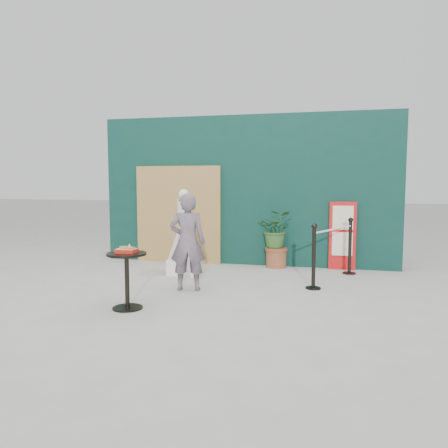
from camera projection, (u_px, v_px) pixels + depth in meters
ground at (203, 305)px, 5.96m from camera, size 60.00×60.00×0.00m
back_wall at (247, 190)px, 8.86m from camera, size 6.00×0.30×3.00m
bamboo_fence at (178, 215)px, 9.04m from camera, size 1.80×0.08×2.00m
woman at (188, 242)px, 6.72m from camera, size 0.61×0.46×1.51m
menu_board at (342, 236)px, 8.31m from camera, size 0.50×0.07×1.30m
statue at (184, 239)px, 7.93m from camera, size 0.60×0.60×1.55m
cafe_table at (127, 272)px, 5.75m from camera, size 0.52×0.52×0.75m
food_basket at (127, 250)px, 5.72m from camera, size 0.26×0.19×0.11m
planter at (276, 234)px, 8.54m from camera, size 0.66×0.57×1.12m
stanchion_barrier at (333, 252)px, 7.38m from camera, size 0.84×1.54×1.03m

